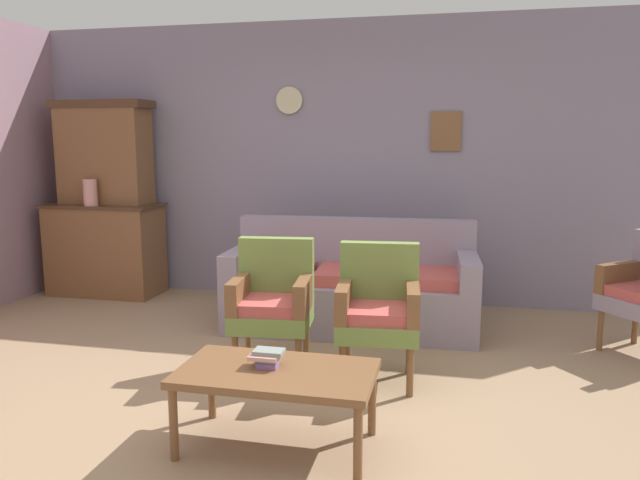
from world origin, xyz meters
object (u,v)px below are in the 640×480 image
object	(u,v)px
floral_couch	(351,290)
armchair_near_cabinet	(378,307)
coffee_table	(277,378)
armchair_by_doorway	(273,299)
vase_on_cabinet	(90,192)
book_stack_on_table	(267,357)
side_cabinet	(106,249)

from	to	relation	value
floral_couch	armchair_near_cabinet	xyz separation A→B (m)	(0.36, -1.10, 0.17)
coffee_table	armchair_by_doorway	bearing A→B (deg)	107.98
vase_on_cabinet	coffee_table	bearing A→B (deg)	-43.39
vase_on_cabinet	book_stack_on_table	size ratio (longest dim) A/B	1.53
side_cabinet	floral_couch	bearing A→B (deg)	-12.33
side_cabinet	armchair_near_cabinet	xyz separation A→B (m)	(3.02, -1.68, 0.03)
coffee_table	book_stack_on_table	world-z (taller)	book_stack_on_table
side_cabinet	book_stack_on_table	size ratio (longest dim) A/B	6.74
floral_couch	book_stack_on_table	bearing A→B (deg)	-92.36
vase_on_cabinet	armchair_by_doorway	distance (m)	2.80
coffee_table	book_stack_on_table	size ratio (longest dim) A/B	5.84
armchair_near_cabinet	book_stack_on_table	xyz separation A→B (m)	(-0.45, -0.97, -0.03)
floral_couch	coffee_table	xyz separation A→B (m)	(-0.03, -2.10, 0.05)
vase_on_cabinet	armchair_by_doorway	bearing A→B (deg)	-32.44
vase_on_cabinet	book_stack_on_table	world-z (taller)	vase_on_cabinet
armchair_by_doorway	coffee_table	distance (m)	1.09
vase_on_cabinet	coffee_table	distance (m)	3.71
vase_on_cabinet	armchair_by_doorway	size ratio (longest dim) A/B	0.29
floral_couch	armchair_near_cabinet	distance (m)	1.17
floral_couch	book_stack_on_table	distance (m)	2.08
armchair_by_doorway	book_stack_on_table	world-z (taller)	armchair_by_doorway
floral_couch	book_stack_on_table	size ratio (longest dim) A/B	12.17
floral_couch	armchair_by_doorway	size ratio (longest dim) A/B	2.32
armchair_near_cabinet	book_stack_on_table	world-z (taller)	armchair_near_cabinet
armchair_by_doorway	armchair_near_cabinet	distance (m)	0.73
vase_on_cabinet	floral_couch	xyz separation A→B (m)	(2.68, -0.41, -0.74)
floral_couch	armchair_by_doorway	world-z (taller)	same
floral_couch	book_stack_on_table	xyz separation A→B (m)	(-0.09, -2.07, 0.14)
armchair_near_cabinet	coffee_table	world-z (taller)	armchair_near_cabinet
vase_on_cabinet	book_stack_on_table	distance (m)	3.64
armchair_near_cabinet	coffee_table	distance (m)	1.08
vase_on_cabinet	book_stack_on_table	xyz separation A→B (m)	(2.60, -2.48, -0.59)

